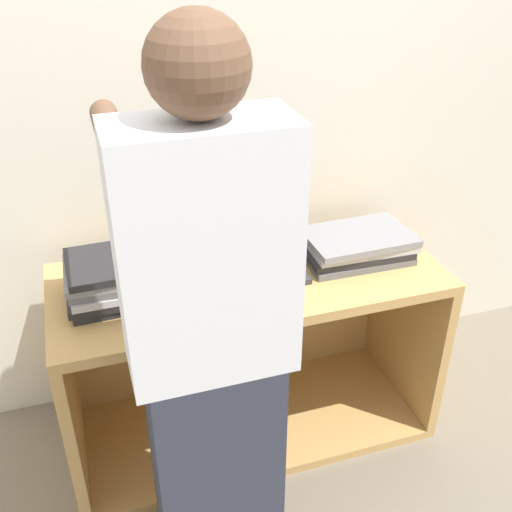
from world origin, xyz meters
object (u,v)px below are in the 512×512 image
laptop_stack_right (356,245)px  person (210,351)px  laptop_open (243,254)px  laptop_stack_left (127,276)px

laptop_stack_right → person: bearing=-142.8°
laptop_open → laptop_stack_right: 0.40m
laptop_stack_right → person: 0.81m
laptop_open → person: (-0.25, -0.54, 0.07)m
laptop_open → laptop_stack_left: laptop_open is taller
laptop_stack_left → person: 0.51m
person → laptop_stack_left: bearing=107.0°
laptop_stack_right → person: person is taller
laptop_open → laptop_stack_left: (-0.40, -0.06, 0.02)m
person → laptop_open: bearing=65.6°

